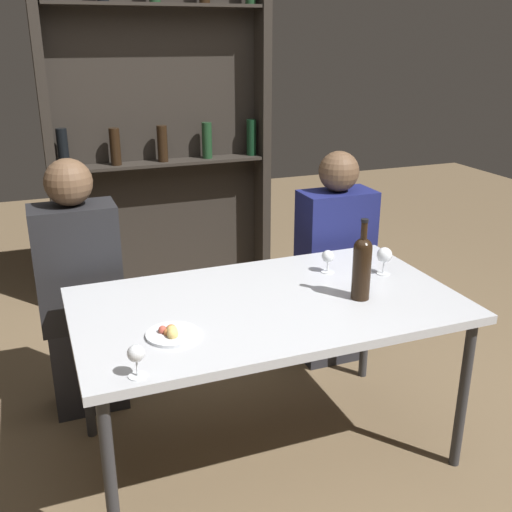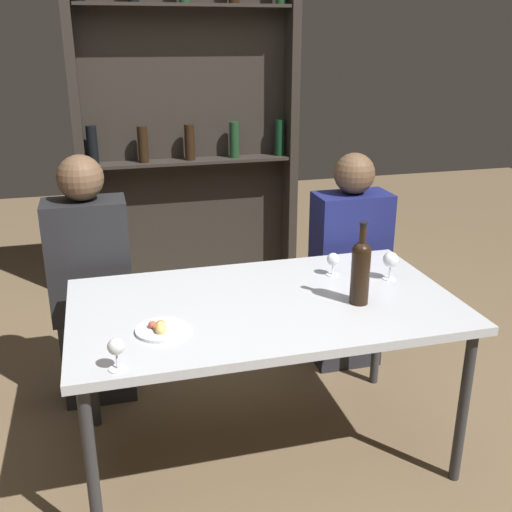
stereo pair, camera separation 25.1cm
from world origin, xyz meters
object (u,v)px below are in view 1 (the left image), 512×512
wine_glass_1 (136,355)px  seated_person_right (334,265)px  wine_bottle (362,265)px  wine_glass_2 (328,258)px  food_plate_0 (172,333)px  wine_glass_0 (384,256)px  seated_person_left (81,296)px

wine_glass_1 → seated_person_right: seated_person_right is taller
wine_bottle → wine_glass_2: 0.32m
wine_glass_2 → seated_person_right: seated_person_right is taller
wine_glass_1 → wine_glass_2: bearing=30.8°
seated_person_right → food_plate_0: bearing=-143.9°
wine_glass_0 → wine_glass_2: 0.25m
food_plate_0 → seated_person_left: size_ratio=0.16×
wine_glass_2 → wine_glass_1: bearing=-149.2°
wine_glass_1 → wine_glass_2: (0.98, 0.58, -0.01)m
wine_bottle → food_plate_0: 0.82m
wine_glass_2 → seated_person_right: bearing=57.6°
wine_glass_0 → wine_glass_2: (-0.23, 0.11, -0.02)m
wine_glass_1 → food_plate_0: wine_glass_1 is taller
seated_person_left → seated_person_right: (1.35, -0.00, -0.03)m
wine_glass_0 → food_plate_0: (-1.04, -0.25, -0.08)m
wine_bottle → wine_glass_0: size_ratio=2.69×
food_plate_0 → seated_person_right: 1.37m
wine_bottle → wine_glass_2: wine_bottle is taller
seated_person_left → wine_glass_2: bearing=-22.5°
wine_glass_0 → seated_person_left: seated_person_left is taller
wine_glass_1 → food_plate_0: size_ratio=0.57×
food_plate_0 → wine_glass_2: bearing=23.7°
wine_glass_1 → seated_person_left: 1.05m
wine_glass_1 → seated_person_right: size_ratio=0.09×
wine_glass_0 → wine_glass_2: wine_glass_0 is taller
wine_glass_2 → food_plate_0: 0.89m
wine_glass_0 → seated_person_left: size_ratio=0.10×
wine_glass_1 → wine_glass_0: bearing=21.4°
wine_bottle → seated_person_right: (0.29, 0.75, -0.31)m
seated_person_right → seated_person_left: bearing=180.0°
wine_glass_1 → seated_person_left: bearing=94.8°
wine_glass_1 → wine_glass_2: 1.14m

